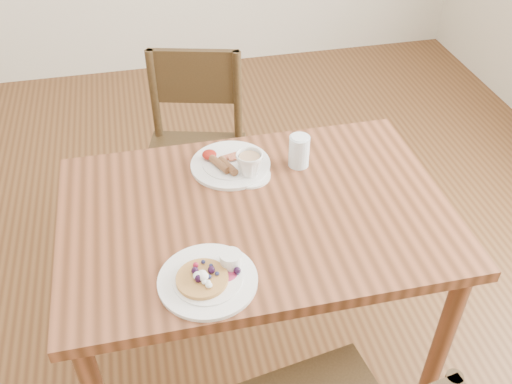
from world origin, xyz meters
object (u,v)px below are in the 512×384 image
Objects in this scene: water_glass at (299,151)px; chair_far at (195,147)px; dining_table at (256,233)px; pancake_plate at (209,277)px; breakfast_plate at (229,164)px; teacup_saucer at (249,166)px.

chair_far is at bearing 118.32° from water_glass.
pancake_plate reaches higher than dining_table.
chair_far is 1.04m from pancake_plate.
breakfast_plate is at bearing 73.49° from pancake_plate.
breakfast_plate is (0.06, -0.51, 0.27)m from chair_far.
pancake_plate is (-0.08, -1.00, 0.27)m from chair_far.
breakfast_plate is (0.15, 0.49, -0.00)m from pancake_plate.
chair_far reaches higher than water_glass.
dining_table is 0.77m from chair_far.
chair_far reaches higher than pancake_plate.
chair_far is at bearing 97.18° from breakfast_plate.
chair_far is 3.26× the size of breakfast_plate.
chair_far is at bearing 101.74° from teacup_saucer.
chair_far is 0.66m from teacup_saucer.
water_glass is (0.38, 0.45, 0.04)m from pancake_plate.
dining_table is at bearing -95.31° from teacup_saucer.
breakfast_plate reaches higher than dining_table.
water_glass is at bearing 132.94° from chair_far.
teacup_saucer is (0.20, 0.43, 0.03)m from pancake_plate.
pancake_plate is 1.93× the size of teacup_saucer.
dining_table is 1.36× the size of chair_far.
teacup_saucer is at bearing -50.53° from breakfast_plate.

